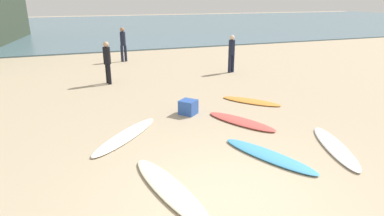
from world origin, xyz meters
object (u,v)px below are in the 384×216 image
surfboard_3 (251,101)px  surfboard_4 (335,147)px  surfboard_2 (269,155)px  beachgoer_mid (123,43)px  beach_cooler (188,107)px  surfboard_0 (170,189)px  beachgoer_near (107,61)px  beachgoer_far (232,52)px  surfboard_5 (126,136)px  surfboard_1 (241,121)px

surfboard_3 → surfboard_4: size_ratio=0.85×
surfboard_2 → surfboard_4: surfboard_2 is taller
beachgoer_mid → surfboard_2: bearing=81.3°
surfboard_4 → beach_cooler: size_ratio=5.09×
surfboard_2 → beachgoer_mid: bearing=72.3°
surfboard_0 → beachgoer_near: (-0.12, 8.01, 0.87)m
surfboard_0 → beach_cooler: 3.98m
beach_cooler → surfboard_3: bearing=8.7°
surfboard_4 → beachgoer_far: size_ratio=1.38×
beachgoer_mid → beachgoer_near: bearing=59.5°
surfboard_4 → beachgoer_mid: (-2.80, 12.14, 0.95)m
surfboard_2 → beachgoer_far: 8.28m
surfboard_5 → beachgoer_far: bearing=87.7°
beachgoer_near → surfboard_0: bearing=168.0°
surfboard_2 → surfboard_5: 3.41m
beachgoer_far → surfboard_0: bearing=-142.7°
beachgoer_mid → beach_cooler: bearing=78.7°
beachgoer_mid → beachgoer_far: beachgoer_mid is taller
surfboard_2 → beachgoer_far: (2.97, 7.68, 0.88)m
surfboard_1 → beachgoer_far: size_ratio=1.27×
surfboard_0 → surfboard_5: 2.63m
surfboard_0 → surfboard_1: 3.70m
surfboard_0 → beach_cooler: beach_cooler is taller
beach_cooler → surfboard_5: bearing=-152.7°
surfboard_5 → surfboard_0: bearing=-39.4°
beachgoer_far → surfboard_1: bearing=-133.8°
surfboard_4 → beachgoer_near: 8.75m
surfboard_5 → beachgoer_near: beachgoer_near is taller
surfboard_0 → surfboard_4: size_ratio=1.10×
surfboard_0 → beachgoer_near: bearing=-101.4°
surfboard_4 → beachgoer_near: (-4.11, 7.67, 0.87)m
surfboard_3 → beachgoer_mid: beachgoer_mid is taller
surfboard_0 → surfboard_1: size_ratio=1.20×
surfboard_0 → beachgoer_far: 9.78m
beachgoer_mid → beachgoer_far: size_ratio=1.06×
surfboard_4 → beachgoer_far: bearing=-78.7°
surfboard_2 → beach_cooler: 3.22m
surfboard_1 → beach_cooler: (-1.11, 1.16, 0.17)m
surfboard_1 → surfboard_5: size_ratio=0.83×
surfboard_3 → beachgoer_near: (-4.06, 4.03, 0.88)m
surfboard_0 → beachgoer_mid: size_ratio=1.43×
surfboard_2 → surfboard_5: bearing=118.5°
surfboard_0 → surfboard_1: (2.75, 2.47, -0.00)m
surfboard_0 → surfboard_4: 4.00m
surfboard_2 → beachgoer_mid: beachgoer_mid is taller
surfboard_1 → surfboard_5: (-3.09, 0.13, -0.00)m
surfboard_4 → surfboard_5: 4.88m
beachgoer_far → beach_cooler: size_ratio=3.68×
beachgoer_near → beach_cooler: (1.76, -4.38, -0.70)m
surfboard_1 → surfboard_2: 2.02m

